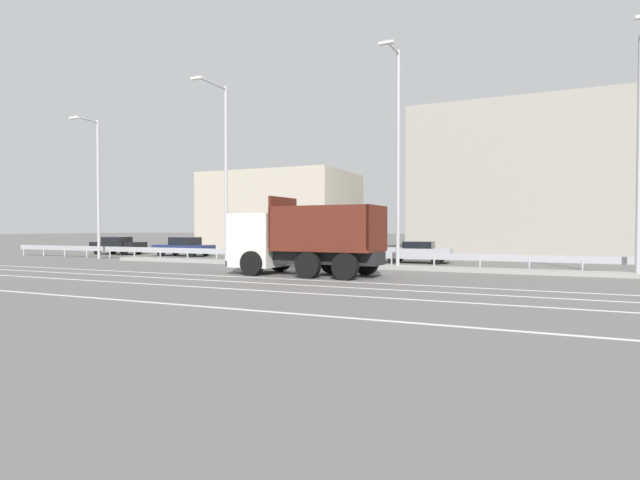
{
  "coord_description": "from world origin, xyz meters",
  "views": [
    {
      "loc": [
        10.21,
        -21.51,
        1.99
      ],
      "look_at": [
        0.66,
        -0.17,
        1.44
      ],
      "focal_mm": 28.0,
      "sensor_mm": 36.0,
      "label": 1
    }
  ],
  "objects_px": {
    "street_lamp_1": "(224,165)",
    "dump_truck": "(288,244)",
    "street_lamp_3": "(640,142)",
    "parked_car_2": "(258,248)",
    "parked_car_0": "(118,245)",
    "median_road_sign": "(307,243)",
    "street_lamp_0": "(96,182)",
    "parked_car_1": "(184,246)",
    "parked_car_4": "(417,252)",
    "parked_car_3": "(328,247)",
    "street_lamp_2": "(397,150)"
  },
  "relations": [
    {
      "from": "parked_car_3",
      "to": "street_lamp_0",
      "type": "bearing_deg",
      "value": -70.52
    },
    {
      "from": "street_lamp_3",
      "to": "parked_car_0",
      "type": "xyz_separation_m",
      "value": [
        -33.25,
        4.96,
        -4.77
      ]
    },
    {
      "from": "street_lamp_3",
      "to": "parked_car_4",
      "type": "distance_m",
      "value": 12.24
    },
    {
      "from": "street_lamp_0",
      "to": "parked_car_3",
      "type": "distance_m",
      "value": 15.55
    },
    {
      "from": "dump_truck",
      "to": "median_road_sign",
      "type": "relative_size",
      "value": 2.96
    },
    {
      "from": "parked_car_1",
      "to": "street_lamp_3",
      "type": "bearing_deg",
      "value": -102.16
    },
    {
      "from": "street_lamp_3",
      "to": "street_lamp_0",
      "type": "bearing_deg",
      "value": 179.94
    },
    {
      "from": "street_lamp_2",
      "to": "parked_car_4",
      "type": "bearing_deg",
      "value": 91.71
    },
    {
      "from": "street_lamp_3",
      "to": "parked_car_1",
      "type": "height_order",
      "value": "street_lamp_3"
    },
    {
      "from": "street_lamp_2",
      "to": "parked_car_0",
      "type": "distance_m",
      "value": 24.33
    },
    {
      "from": "median_road_sign",
      "to": "street_lamp_2",
      "type": "distance_m",
      "value": 6.64
    },
    {
      "from": "median_road_sign",
      "to": "parked_car_2",
      "type": "xyz_separation_m",
      "value": [
        -6.28,
        5.38,
        -0.56
      ]
    },
    {
      "from": "parked_car_0",
      "to": "parked_car_4",
      "type": "height_order",
      "value": "parked_car_0"
    },
    {
      "from": "street_lamp_1",
      "to": "dump_truck",
      "type": "bearing_deg",
      "value": -34.4
    },
    {
      "from": "dump_truck",
      "to": "street_lamp_0",
      "type": "xyz_separation_m",
      "value": [
        -16.36,
        4.48,
        3.66
      ]
    },
    {
      "from": "street_lamp_0",
      "to": "parked_car_4",
      "type": "xyz_separation_m",
      "value": [
        19.81,
        4.9,
        -4.32
      ]
    },
    {
      "from": "street_lamp_2",
      "to": "street_lamp_0",
      "type": "bearing_deg",
      "value": 179.98
    },
    {
      "from": "street_lamp_0",
      "to": "parked_car_2",
      "type": "relative_size",
      "value": 2.11
    },
    {
      "from": "street_lamp_0",
      "to": "parked_car_4",
      "type": "distance_m",
      "value": 20.86
    },
    {
      "from": "median_road_sign",
      "to": "street_lamp_2",
      "type": "height_order",
      "value": "street_lamp_2"
    },
    {
      "from": "street_lamp_3",
      "to": "parked_car_2",
      "type": "relative_size",
      "value": 2.3
    },
    {
      "from": "parked_car_0",
      "to": "parked_car_3",
      "type": "height_order",
      "value": "parked_car_3"
    },
    {
      "from": "median_road_sign",
      "to": "street_lamp_0",
      "type": "relative_size",
      "value": 0.25
    },
    {
      "from": "street_lamp_1",
      "to": "street_lamp_0",
      "type": "bearing_deg",
      "value": 179.36
    },
    {
      "from": "median_road_sign",
      "to": "parked_car_3",
      "type": "bearing_deg",
      "value": 102.03
    },
    {
      "from": "dump_truck",
      "to": "street_lamp_3",
      "type": "distance_m",
      "value": 14.88
    },
    {
      "from": "parked_car_3",
      "to": "street_lamp_2",
      "type": "bearing_deg",
      "value": 46.44
    },
    {
      "from": "street_lamp_1",
      "to": "parked_car_1",
      "type": "bearing_deg",
      "value": 143.74
    },
    {
      "from": "street_lamp_2",
      "to": "parked_car_4",
      "type": "xyz_separation_m",
      "value": [
        -0.15,
        4.91,
        -5.11
      ]
    },
    {
      "from": "median_road_sign",
      "to": "parked_car_2",
      "type": "height_order",
      "value": "median_road_sign"
    },
    {
      "from": "street_lamp_1",
      "to": "parked_car_1",
      "type": "xyz_separation_m",
      "value": [
        -7.15,
        5.24,
        -4.88
      ]
    },
    {
      "from": "street_lamp_1",
      "to": "street_lamp_2",
      "type": "relative_size",
      "value": 0.94
    },
    {
      "from": "median_road_sign",
      "to": "parked_car_1",
      "type": "relative_size",
      "value": 0.51
    },
    {
      "from": "parked_car_0",
      "to": "parked_car_3",
      "type": "relative_size",
      "value": 0.99
    },
    {
      "from": "dump_truck",
      "to": "parked_car_3",
      "type": "distance_m",
      "value": 10.15
    },
    {
      "from": "dump_truck",
      "to": "street_lamp_0",
      "type": "bearing_deg",
      "value": 75.95
    },
    {
      "from": "street_lamp_0",
      "to": "parked_car_4",
      "type": "height_order",
      "value": "street_lamp_0"
    },
    {
      "from": "dump_truck",
      "to": "parked_car_4",
      "type": "bearing_deg",
      "value": -18.96
    },
    {
      "from": "street_lamp_0",
      "to": "parked_car_2",
      "type": "xyz_separation_m",
      "value": [
        8.84,
        5.42,
        -4.31
      ]
    },
    {
      "from": "parked_car_1",
      "to": "parked_car_3",
      "type": "bearing_deg",
      "value": -90.11
    },
    {
      "from": "parked_car_2",
      "to": "parked_car_4",
      "type": "distance_m",
      "value": 10.99
    },
    {
      "from": "street_lamp_3",
      "to": "parked_car_2",
      "type": "xyz_separation_m",
      "value": [
        -21.09,
        5.45,
        -4.81
      ]
    },
    {
      "from": "street_lamp_3",
      "to": "parked_car_2",
      "type": "distance_m",
      "value": 22.31
    },
    {
      "from": "parked_car_3",
      "to": "parked_car_1",
      "type": "bearing_deg",
      "value": -90.29
    },
    {
      "from": "street_lamp_2",
      "to": "parked_car_0",
      "type": "height_order",
      "value": "street_lamp_2"
    },
    {
      "from": "parked_car_4",
      "to": "parked_car_3",
      "type": "bearing_deg",
      "value": 81.29
    },
    {
      "from": "street_lamp_2",
      "to": "parked_car_0",
      "type": "relative_size",
      "value": 2.54
    },
    {
      "from": "street_lamp_0",
      "to": "median_road_sign",
      "type": "bearing_deg",
      "value": 0.13
    },
    {
      "from": "parked_car_0",
      "to": "parked_car_2",
      "type": "distance_m",
      "value": 12.17
    },
    {
      "from": "parked_car_0",
      "to": "parked_car_4",
      "type": "bearing_deg",
      "value": 86.79
    }
  ]
}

